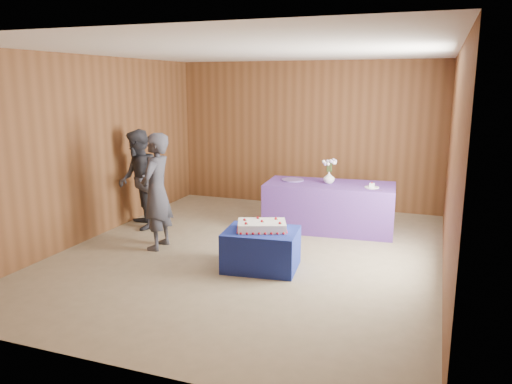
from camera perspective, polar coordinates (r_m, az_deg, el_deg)
The scene contains 13 objects.
ground at distance 6.93m, azimuth -0.71°, elevation -7.03°, with size 6.00×6.00×0.00m, color gray.
room_shell at distance 6.55m, azimuth -0.76°, elevation 8.00°, with size 5.04×6.04×2.72m.
cake_table at distance 6.33m, azimuth 0.61°, elevation -6.56°, with size 0.90×0.70×0.50m, color #1B2496.
serving_table at distance 8.01m, azimuth 8.37°, elevation -1.67°, with size 2.00×0.90×0.75m, color #5E2E7F.
sheet_cake at distance 6.25m, azimuth 0.67°, elevation -3.88°, with size 0.73×0.61×0.14m.
vase at distance 7.93m, azimuth 8.33°, elevation 1.64°, with size 0.18×0.18×0.18m, color white.
flower_spray at distance 7.89m, azimuth 8.39°, elevation 3.38°, with size 0.24×0.24×0.18m.
platter at distance 8.11m, azimuth 4.21°, elevation 1.39°, with size 0.36×0.36×0.02m, color #694D9B.
plate at distance 7.74m, azimuth 13.10°, elevation 0.53°, with size 0.22×0.22×0.01m, color white.
cake_slice at distance 7.73m, azimuth 13.11°, elevation 0.79°, with size 0.07×0.07×0.08m.
knife at distance 7.59m, azimuth 13.31°, elevation 0.25°, with size 0.26×0.02×0.00m, color #BBBBC0.
guest_left at distance 7.08m, azimuth -11.31°, elevation 0.04°, with size 0.60×0.39×1.64m, color #363740.
guest_right at distance 8.14m, azimuth -13.26°, elevation 1.38°, with size 0.77×0.60×1.59m, color #31323B.
Camera 1 is at (2.33, -6.10, 2.31)m, focal length 35.00 mm.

